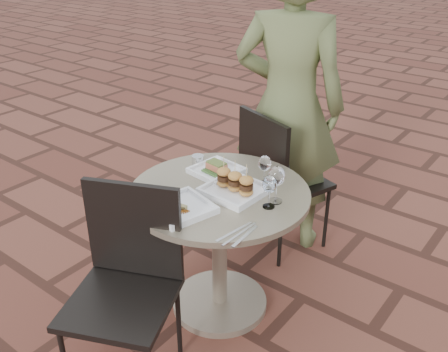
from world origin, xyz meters
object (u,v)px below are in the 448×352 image
Objects in this scene: plate_salmon at (216,170)px; chair_far at (275,172)px; diner at (289,106)px; plate_tuna at (181,208)px; plate_sliders at (235,186)px; cafe_table at (219,232)px; chair_near at (127,271)px.

chair_far is at bearing 84.25° from plate_salmon.
diner is 1.08m from plate_tuna.
plate_sliders is 0.30m from plate_tuna.
cafe_table is 0.30m from plate_sliders.
chair_near is at bearing 109.17° from chair_far.
plate_tuna is (0.08, -1.06, -0.18)m from diner.
chair_near is 2.93× the size of plate_tuna.
chair_far is at bearing 93.59° from plate_tuna.
plate_salmon is 0.82× the size of plate_tuna.
diner reaches higher than plate_sliders.
plate_sliders is (0.07, 0.03, 0.28)m from cafe_table.
chair_near is 0.65m from plate_sliders.
plate_salmon reaches higher than cafe_table.
cafe_table is 0.57m from chair_near.
cafe_table is 0.92m from diner.
plate_sliders is (0.14, 0.59, 0.22)m from chair_near.
cafe_table is 0.49× the size of diner.
chair_near is (0.01, -1.22, 0.00)m from chair_far.
diner is 5.83× the size of plate_tuna.
chair_near reaches higher than plate_salmon.
diner is at bearing 94.30° from plate_tuna.
diner is at bearing 87.48° from plate_salmon.
chair_far is 2.93× the size of plate_tuna.
plate_tuna is (0.05, 0.31, 0.20)m from chair_near.
chair_near reaches higher than plate_tuna.
diner is 7.11× the size of plate_salmon.
plate_tuna is (0.06, -0.91, 0.20)m from chair_far.
plate_sliders is at bearing 52.33° from chair_near.
chair_far is at bearing 103.77° from plate_sliders.
plate_tuna is (-0.02, -0.26, 0.26)m from cafe_table.
plate_salmon is 0.91× the size of plate_sliders.
chair_far and chair_near have the same top height.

